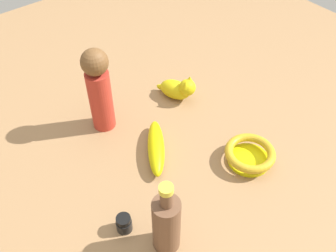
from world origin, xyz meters
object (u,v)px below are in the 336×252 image
at_px(person_figure_adult, 99,89).
at_px(bowl, 250,155).
at_px(bottle_tall, 166,223).
at_px(nail_polish_jar, 124,223).
at_px(cat_figurine, 178,89).
at_px(banana, 156,147).

bearing_deg(person_figure_adult, bowl, -57.97).
xyz_separation_m(bottle_tall, nail_polish_jar, (-0.05, 0.09, -0.06)).
distance_m(person_figure_adult, nail_polish_jar, 0.37).
height_order(cat_figurine, bowl, cat_figurine).
bearing_deg(bowl, banana, 134.58).
distance_m(cat_figurine, bottle_tall, 0.50).
bearing_deg(cat_figurine, banana, -144.65).
xyz_separation_m(cat_figurine, banana, (-0.19, -0.14, -0.01)).
height_order(person_figure_adult, nail_polish_jar, person_figure_adult).
bearing_deg(bowl, person_figure_adult, 122.03).
xyz_separation_m(person_figure_adult, bowl, (0.22, -0.36, -0.11)).
xyz_separation_m(cat_figurine, person_figure_adult, (-0.24, 0.04, 0.10)).
distance_m(nail_polish_jar, banana, 0.24).
bearing_deg(person_figure_adult, banana, -74.65).
bearing_deg(cat_figurine, bowl, -93.43).
xyz_separation_m(person_figure_adult, banana, (0.05, -0.18, -0.11)).
distance_m(cat_figurine, nail_polish_jar, 0.48).
distance_m(cat_figurine, bowl, 0.32).
xyz_separation_m(nail_polish_jar, bowl, (0.37, -0.04, 0.00)).
xyz_separation_m(person_figure_adult, nail_polish_jar, (-0.15, -0.32, -0.11)).
bearing_deg(banana, cat_figurine, -19.49).
relative_size(bottle_tall, banana, 1.09).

